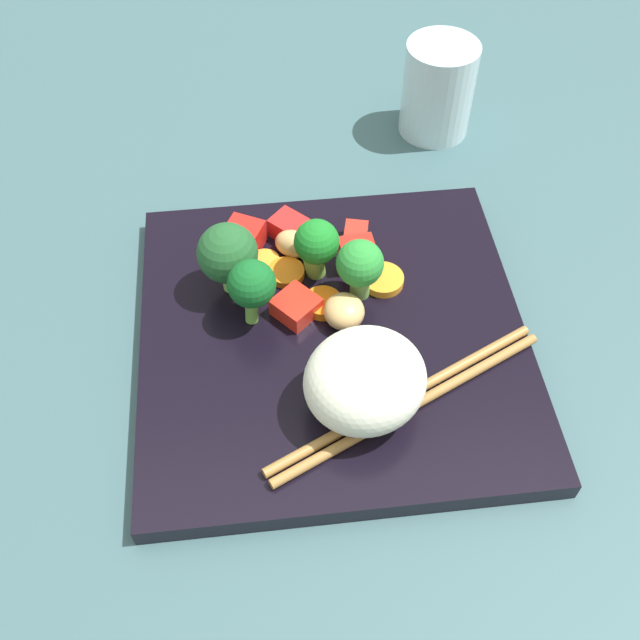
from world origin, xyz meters
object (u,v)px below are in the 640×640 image
at_px(square_plate, 333,337).
at_px(rice_mound, 365,380).
at_px(chopstick_pair, 408,402).
at_px(carrot_slice_2, 323,303).
at_px(drinking_glass, 438,89).
at_px(broccoli_floret_2, 316,244).

height_order(square_plate, rice_mound, rice_mound).
relative_size(rice_mound, chopstick_pair, 0.41).
xyz_separation_m(square_plate, carrot_slice_2, (0.02, 0.01, 0.01)).
bearing_deg(carrot_slice_2, square_plate, -166.60).
distance_m(square_plate, carrot_slice_2, 0.03).
bearing_deg(rice_mound, drinking_glass, -18.69).
height_order(rice_mound, drinking_glass, drinking_glass).
bearing_deg(broccoli_floret_2, rice_mound, -169.91).
relative_size(chopstick_pair, drinking_glass, 2.29).
relative_size(carrot_slice_2, chopstick_pair, 0.14).
bearing_deg(rice_mound, square_plate, 12.21).
xyz_separation_m(chopstick_pair, drinking_glass, (0.31, -0.08, 0.02)).
bearing_deg(drinking_glass, rice_mound, 161.31).
xyz_separation_m(square_plate, chopstick_pair, (-0.07, -0.04, 0.01)).
distance_m(broccoli_floret_2, drinking_glass, 0.23).
relative_size(rice_mound, broccoli_floret_2, 1.53).
height_order(square_plate, broccoli_floret_2, broccoli_floret_2).
relative_size(square_plate, chopstick_pair, 1.40).
xyz_separation_m(carrot_slice_2, chopstick_pair, (-0.09, -0.05, -0.00)).
distance_m(square_plate, rice_mound, 0.08).
distance_m(square_plate, drinking_glass, 0.27).
bearing_deg(drinking_glass, carrot_slice_2, 150.88).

